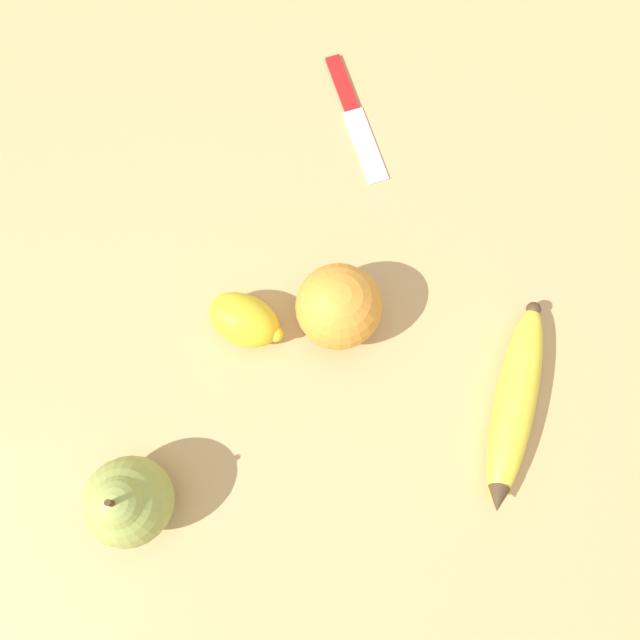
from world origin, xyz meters
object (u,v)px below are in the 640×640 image
object	(u,v)px
banana	(515,404)
paring_knife	(353,112)
lemon	(245,320)
pear	(128,501)
orange	(339,307)

from	to	relation	value
banana	paring_knife	size ratio (longest dim) A/B	1.41
lemon	paring_knife	xyz separation A→B (m)	(-0.04, -0.26, -0.02)
lemon	paring_knife	distance (m)	0.26
pear	lemon	distance (m)	0.19
banana	orange	world-z (taller)	orange
orange	banana	bearing A→B (deg)	166.77
banana	orange	distance (m)	0.19
pear	lemon	world-z (taller)	pear
orange	pear	distance (m)	0.25
pear	paring_knife	world-z (taller)	pear
orange	lemon	distance (m)	0.09
orange	lemon	bearing A→B (deg)	20.33
banana	orange	xyz separation A→B (m)	(0.18, -0.04, 0.02)
banana	lemon	world-z (taller)	lemon
orange	paring_knife	distance (m)	0.23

